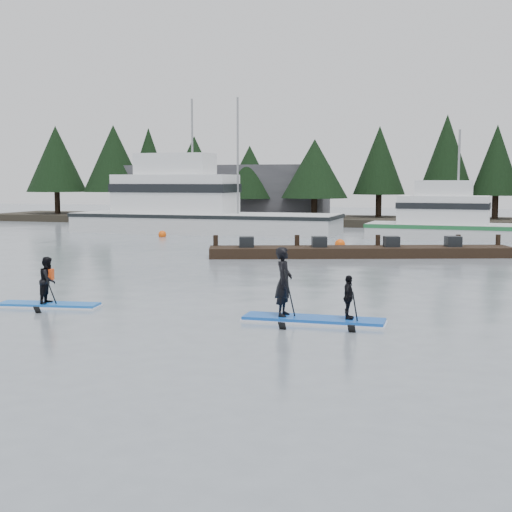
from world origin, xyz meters
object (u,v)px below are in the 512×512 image
(paddleboard_duo, at_px, (306,298))
(paddleboard_solo, at_px, (48,288))
(floating_dock, at_px, (360,252))
(fishing_boat_medium, at_px, (461,231))
(fishing_boat_large, at_px, (198,221))

(paddleboard_duo, bearing_deg, paddleboard_solo, 178.65)
(floating_dock, bearing_deg, paddleboard_solo, -130.93)
(paddleboard_duo, bearing_deg, fishing_boat_medium, 81.75)
(paddleboard_solo, bearing_deg, fishing_boat_medium, 60.09)
(fishing_boat_large, distance_m, paddleboard_duo, 32.40)
(fishing_boat_large, xyz_separation_m, paddleboard_solo, (6.52, -29.04, -0.25))
(fishing_boat_medium, height_order, paddleboard_solo, fishing_boat_medium)
(fishing_boat_medium, distance_m, floating_dock, 12.90)
(paddleboard_solo, xyz_separation_m, paddleboard_duo, (7.69, -0.07, 0.07))
(paddleboard_duo, bearing_deg, fishing_boat_large, 115.21)
(floating_dock, height_order, paddleboard_solo, paddleboard_solo)
(fishing_boat_large, bearing_deg, paddleboard_duo, -62.86)
(paddleboard_solo, relative_size, paddleboard_duo, 0.82)
(fishing_boat_large, height_order, paddleboard_duo, fishing_boat_large)
(fishing_boat_large, distance_m, floating_dock, 18.51)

